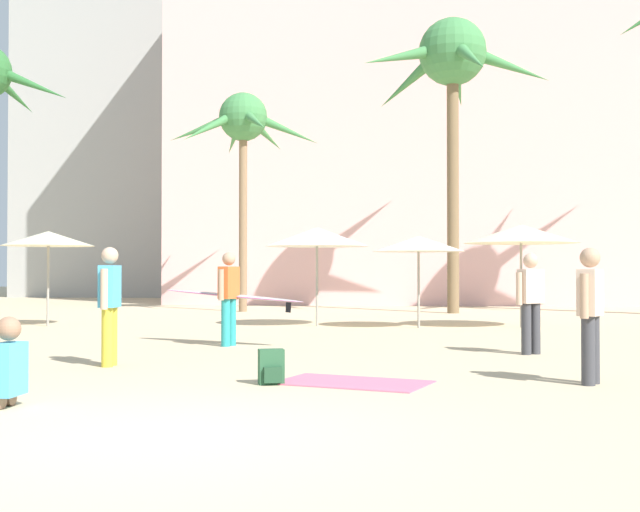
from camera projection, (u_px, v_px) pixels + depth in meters
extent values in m
plane|color=#C6B28C|center=(156.00, 436.00, 6.69)|extent=(120.00, 120.00, 0.00)
cube|color=beige|center=(457.00, 118.00, 36.63)|extent=(24.04, 10.91, 16.45)
cube|color=#A8A8A3|center=(204.00, 52.00, 46.00)|extent=(17.88, 10.42, 27.48)
cone|color=#2D6B33|center=(32.00, 85.00, 25.79)|extent=(2.42, 0.53, 1.25)
cone|color=#2D6B33|center=(13.00, 94.00, 27.37)|extent=(0.73, 2.45, 1.18)
cylinder|color=#896B4C|center=(243.00, 214.00, 27.04)|extent=(0.27, 0.27, 6.48)
sphere|color=#428447|center=(243.00, 117.00, 27.10)|extent=(1.61, 1.61, 1.61)
cone|color=#428447|center=(287.00, 130.00, 27.14)|extent=(2.26, 0.63, 1.21)
cone|color=#428447|center=(266.00, 135.00, 28.41)|extent=(1.17, 2.23, 1.09)
cone|color=#428447|center=(235.00, 137.00, 28.47)|extent=(1.18, 2.20, 1.20)
cone|color=#428447|center=(201.00, 129.00, 27.33)|extent=(2.29, 0.53, 1.07)
cone|color=#428447|center=(209.00, 127.00, 26.09)|extent=(1.68, 1.89, 1.36)
cone|color=#428447|center=(255.00, 121.00, 25.72)|extent=(1.30, 2.18, 1.13)
cylinder|color=brown|center=(453.00, 182.00, 26.07)|extent=(0.38, 0.38, 8.40)
sphere|color=#428447|center=(452.00, 52.00, 26.14)|extent=(2.17, 2.17, 2.17)
cone|color=#428447|center=(509.00, 66.00, 26.19)|extent=(2.79, 0.80, 1.36)
cone|color=#428447|center=(458.00, 82.00, 27.86)|extent=(0.94, 2.74, 1.60)
cone|color=#428447|center=(409.00, 82.00, 27.27)|extent=(2.38, 1.93, 1.82)
cone|color=#428447|center=(402.00, 56.00, 25.38)|extent=(2.66, 1.77, 1.17)
cone|color=#428447|center=(470.00, 57.00, 24.38)|extent=(1.07, 2.71, 1.67)
cylinder|color=gray|center=(521.00, 276.00, 19.47)|extent=(0.06, 0.06, 2.47)
cone|color=beige|center=(521.00, 234.00, 19.49)|extent=(2.72, 2.72, 0.45)
cylinder|color=gray|center=(317.00, 277.00, 20.00)|extent=(0.06, 0.06, 2.42)
cone|color=white|center=(317.00, 237.00, 20.02)|extent=(2.56, 2.56, 0.46)
cylinder|color=gray|center=(48.00, 279.00, 19.89)|extent=(0.06, 0.06, 2.33)
cone|color=beige|center=(48.00, 239.00, 19.91)|extent=(2.22, 2.22, 0.36)
cylinder|color=gray|center=(419.00, 282.00, 19.30)|extent=(0.06, 0.06, 2.19)
cone|color=beige|center=(419.00, 244.00, 19.31)|extent=(2.19, 2.19, 0.37)
cube|color=#EF6684|center=(353.00, 382.00, 9.83)|extent=(2.03, 1.59, 0.01)
cube|color=#295737|center=(271.00, 367.00, 9.74)|extent=(0.34, 0.26, 0.42)
cube|color=#21452C|center=(273.00, 375.00, 9.62)|extent=(0.22, 0.12, 0.18)
cylinder|color=teal|center=(226.00, 323.00, 14.59)|extent=(0.21, 0.21, 0.85)
cylinder|color=teal|center=(232.00, 322.00, 14.76)|extent=(0.21, 0.21, 0.85)
cube|color=orange|center=(229.00, 283.00, 14.69)|extent=(0.35, 0.45, 0.58)
sphere|color=tan|center=(229.00, 259.00, 14.70)|extent=(0.31, 0.31, 0.24)
cylinder|color=tan|center=(221.00, 285.00, 14.46)|extent=(0.13, 0.13, 0.55)
cylinder|color=tan|center=(236.00, 284.00, 14.91)|extent=(0.13, 0.13, 0.55)
ellipsoid|color=#B2B2B7|center=(232.00, 296.00, 14.98)|extent=(2.94, 1.56, 0.24)
ellipsoid|color=#CF1A87|center=(232.00, 296.00, 14.98)|extent=(2.95, 1.58, 0.21)
cube|color=black|center=(288.00, 307.00, 14.39)|extent=(0.11, 0.06, 0.19)
cube|color=#4CB2DB|center=(8.00, 369.00, 8.08)|extent=(0.23, 0.41, 0.52)
sphere|color=#936B51|center=(9.00, 329.00, 8.09)|extent=(0.25, 0.25, 0.24)
cylinder|color=gold|center=(107.00, 337.00, 11.48)|extent=(0.17, 0.17, 0.84)
cylinder|color=gold|center=(112.00, 336.00, 11.68)|extent=(0.17, 0.17, 0.84)
cube|color=#4CB2DB|center=(110.00, 286.00, 11.59)|extent=(0.23, 0.41, 0.60)
sphere|color=#D1A889|center=(110.00, 255.00, 11.60)|extent=(0.25, 0.25, 0.24)
cylinder|color=#D1A889|center=(104.00, 289.00, 11.34)|extent=(0.10, 0.10, 0.57)
cylinder|color=#D1A889|center=(115.00, 288.00, 11.84)|extent=(0.10, 0.10, 0.57)
cylinder|color=#3D3D42|center=(535.00, 329.00, 13.26)|extent=(0.22, 0.22, 0.83)
cylinder|color=#3D3D42|center=(526.00, 329.00, 13.17)|extent=(0.22, 0.22, 0.83)
cube|color=beige|center=(531.00, 286.00, 13.23)|extent=(0.45, 0.41, 0.56)
sphere|color=#D1A889|center=(531.00, 261.00, 13.24)|extent=(0.33, 0.33, 0.24)
cylinder|color=#D1A889|center=(542.00, 288.00, 13.35)|extent=(0.14, 0.14, 0.53)
cylinder|color=#D1A889|center=(519.00, 289.00, 13.10)|extent=(0.14, 0.14, 0.53)
cylinder|color=#3D3D42|center=(593.00, 349.00, 9.80)|extent=(0.22, 0.22, 0.82)
cylinder|color=#3D3D42|center=(588.00, 351.00, 9.64)|extent=(0.22, 0.22, 0.82)
cube|color=beige|center=(590.00, 292.00, 9.73)|extent=(0.38, 0.46, 0.56)
sphere|color=tan|center=(590.00, 258.00, 9.74)|extent=(0.33, 0.33, 0.24)
cylinder|color=tan|center=(596.00, 295.00, 9.94)|extent=(0.14, 0.14, 0.53)
cylinder|color=tan|center=(584.00, 296.00, 9.52)|extent=(0.14, 0.14, 0.53)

